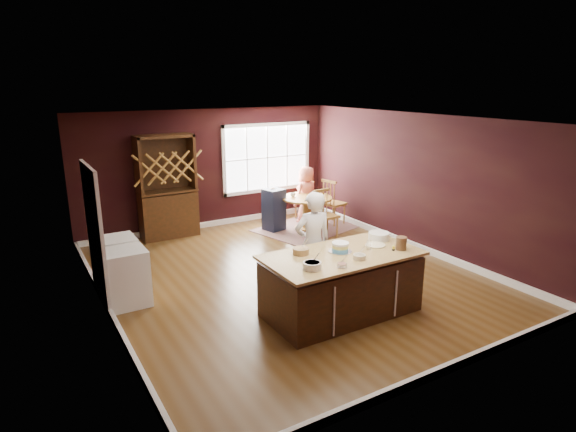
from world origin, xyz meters
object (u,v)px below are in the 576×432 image
(kitchen_island, at_px, (341,285))
(chair_south, at_px, (326,214))
(baker, at_px, (313,244))
(seated_woman, at_px, (306,195))
(hutch, at_px, (167,187))
(washer, at_px, (127,277))
(dryer, at_px, (117,264))
(dining_table, at_px, (307,206))
(toddler, at_px, (270,195))
(chair_north, at_px, (304,200))
(high_chair, at_px, (274,209))
(chair_east, at_px, (334,201))
(layer_cake, at_px, (340,247))

(kitchen_island, height_order, chair_south, chair_south)
(baker, relative_size, chair_south, 1.59)
(seated_woman, bearing_deg, kitchen_island, 47.53)
(hutch, relative_size, washer, 2.54)
(baker, xyz_separation_m, dryer, (-2.62, 1.75, -0.40))
(hutch, relative_size, dryer, 2.52)
(dining_table, xyz_separation_m, toddler, (-0.75, 0.35, 0.28))
(chair_north, bearing_deg, seated_woman, 33.51)
(kitchen_island, relative_size, chair_south, 2.15)
(kitchen_island, relative_size, toddler, 8.69)
(dining_table, xyz_separation_m, high_chair, (-0.69, 0.30, -0.04))
(chair_north, bearing_deg, chair_south, 42.85)
(baker, height_order, chair_east, baker)
(chair_south, distance_m, toddler, 1.37)
(dining_table, bearing_deg, toddler, 154.98)
(chair_south, bearing_deg, chair_east, 41.36)
(chair_north, xyz_separation_m, hutch, (-3.30, 0.28, 0.64))
(chair_south, distance_m, hutch, 3.47)
(baker, height_order, chair_north, baker)
(layer_cake, xyz_separation_m, dryer, (-2.64, 2.44, -0.55))
(kitchen_island, bearing_deg, dryer, 135.97)
(chair_south, relative_size, chair_north, 1.13)
(dryer, bearing_deg, dining_table, 15.62)
(kitchen_island, distance_m, toddler, 4.28)
(chair_east, relative_size, dryer, 1.25)
(chair_east, bearing_deg, baker, 125.79)
(layer_cake, relative_size, seated_woman, 0.25)
(high_chair, height_order, toddler, high_chair)
(baker, height_order, washer, baker)
(baker, xyz_separation_m, hutch, (-1.05, 4.05, 0.27))
(chair_south, distance_m, washer, 4.62)
(toddler, xyz_separation_m, hutch, (-2.13, 0.71, 0.30))
(chair_east, relative_size, hutch, 0.50)
(kitchen_island, relative_size, layer_cake, 6.60)
(dining_table, distance_m, washer, 4.83)
(seated_woman, xyz_separation_m, washer, (-4.73, -2.33, -0.24))
(baker, distance_m, high_chair, 3.50)
(seated_woman, xyz_separation_m, high_chair, (-0.97, -0.15, -0.18))
(baker, xyz_separation_m, chair_south, (1.85, 2.25, -0.31))
(layer_cake, bearing_deg, washer, 145.69)
(baker, relative_size, hutch, 0.76)
(chair_south, height_order, high_chair, chair_south)
(hutch, distance_m, washer, 3.40)
(hutch, bearing_deg, seated_woman, -10.90)
(dining_table, relative_size, hutch, 0.52)
(chair_south, relative_size, hutch, 0.47)
(high_chair, relative_size, washer, 1.14)
(baker, xyz_separation_m, chair_north, (2.25, 3.77, -0.37))
(chair_east, distance_m, seated_woman, 0.68)
(layer_cake, bearing_deg, chair_north, 63.39)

